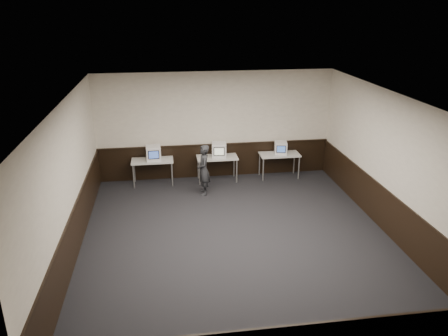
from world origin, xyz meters
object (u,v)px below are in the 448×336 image
object	(u,v)px
desk_center	(217,159)
emac_left	(153,153)
emac_right	(281,148)
desk_left	(152,162)
emac_center	(219,150)
person	(204,170)
desk_right	(279,156)

from	to	relation	value
desk_center	emac_left	bearing A→B (deg)	-179.70
emac_right	desk_left	bearing A→B (deg)	-168.41
emac_center	person	xyz separation A→B (m)	(-0.55, -0.94, -0.25)
desk_left	desk_center	xyz separation A→B (m)	(1.90, 0.00, 0.00)
desk_left	emac_center	distance (m)	1.98
emac_left	emac_right	xyz separation A→B (m)	(3.79, 0.03, -0.02)
emac_right	emac_center	bearing A→B (deg)	-168.42
desk_right	emac_right	distance (m)	0.26
person	desk_center	bearing A→B (deg)	152.54
desk_left	emac_center	xyz separation A→B (m)	(1.96, 0.01, 0.28)
desk_left	emac_left	world-z (taller)	emac_left
desk_left	person	size ratio (longest dim) A/B	0.84
desk_right	emac_center	world-z (taller)	emac_center
desk_right	desk_center	bearing A→B (deg)	180.00
desk_right	emac_left	xyz separation A→B (m)	(-3.75, -0.01, 0.28)
emac_left	emac_center	distance (m)	1.92
desk_center	person	world-z (taller)	person
desk_left	emac_left	distance (m)	0.28
emac_right	person	size ratio (longest dim) A/B	0.32
person	desk_right	bearing A→B (deg)	111.72
emac_center	emac_right	world-z (taller)	emac_center
emac_right	person	distance (m)	2.62
person	emac_center	bearing A→B (deg)	150.00
emac_center	emac_right	bearing A→B (deg)	7.84
desk_center	desk_right	bearing A→B (deg)	0.00
desk_left	person	xyz separation A→B (m)	(1.41, -0.93, 0.03)
emac_left	emac_right	bearing A→B (deg)	-1.95
desk_right	emac_right	world-z (taller)	emac_right
desk_right	emac_center	xyz separation A→B (m)	(-1.84, 0.01, 0.28)
emac_center	desk_right	bearing A→B (deg)	7.09
desk_left	emac_left	xyz separation A→B (m)	(0.05, -0.01, 0.28)
desk_right	emac_right	size ratio (longest dim) A/B	2.67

